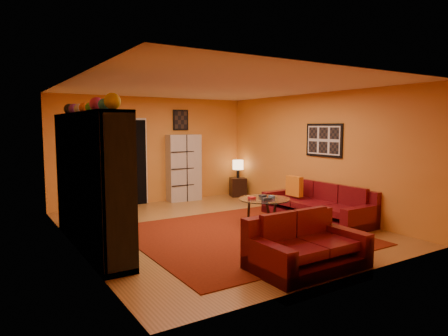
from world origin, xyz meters
TOP-DOWN VIEW (x-y plane):
  - floor at (0.00, 0.00)m, footprint 6.00×6.00m
  - ceiling at (0.00, 0.00)m, footprint 6.00×6.00m
  - wall_back at (0.00, 3.00)m, footprint 6.00×0.00m
  - wall_front at (0.00, -3.00)m, footprint 6.00×0.00m
  - wall_left at (-2.50, 0.00)m, footprint 0.00×6.00m
  - wall_right at (2.50, 0.00)m, footprint 0.00×6.00m
  - rug at (0.10, -0.70)m, footprint 3.60×3.60m
  - doorway at (-0.70, 2.96)m, footprint 0.95×0.10m
  - wall_art_right at (2.48, -0.30)m, footprint 0.03×1.00m
  - wall_art_back at (0.75, 2.98)m, footprint 0.42×0.03m
  - entertainment_unit at (-2.27, 0.00)m, footprint 0.45×3.00m
  - tv at (-2.23, -0.07)m, footprint 1.02×0.13m
  - sofa at (2.14, -0.56)m, footprint 1.01×2.38m
  - loveseat at (-0.07, -2.42)m, footprint 1.54×0.93m
  - throw_pillow at (1.95, 0.00)m, footprint 0.12×0.42m
  - coffee_table at (0.92, -0.28)m, footprint 0.99×0.99m
  - storage_cabinet at (0.73, 2.80)m, footprint 0.86×0.42m
  - bowl_chair at (-1.74, 1.29)m, footprint 0.70×0.70m
  - side_table at (2.25, 2.57)m, footprint 0.51×0.51m
  - table_lamp at (2.25, 2.57)m, footprint 0.29×0.29m

SIDE VIEW (x-z plane):
  - floor at x=0.00m, z-range 0.00..0.00m
  - rug at x=0.10m, z-range 0.00..0.01m
  - side_table at x=2.25m, z-range 0.00..0.50m
  - sofa at x=2.14m, z-range -0.14..0.71m
  - loveseat at x=-0.07m, z-range -0.14..0.71m
  - bowl_chair at x=-1.74m, z-range 0.02..0.59m
  - coffee_table at x=0.92m, z-range 0.21..0.70m
  - throw_pillow at x=1.95m, z-range 0.42..0.84m
  - storage_cabinet at x=0.73m, z-range 0.00..1.68m
  - table_lamp at x=2.25m, z-range 0.60..1.08m
  - tv at x=-2.23m, z-range 0.72..1.31m
  - doorway at x=-0.70m, z-range 0.00..2.04m
  - entertainment_unit at x=-2.27m, z-range 0.00..2.10m
  - wall_back at x=0.00m, z-range -1.70..4.30m
  - wall_front at x=0.00m, z-range -1.70..4.30m
  - wall_left at x=-2.50m, z-range -1.70..4.30m
  - wall_right at x=2.50m, z-range -1.70..4.30m
  - wall_art_right at x=2.48m, z-range 1.25..1.95m
  - wall_art_back at x=0.75m, z-range 1.79..2.31m
  - ceiling at x=0.00m, z-range 2.60..2.60m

